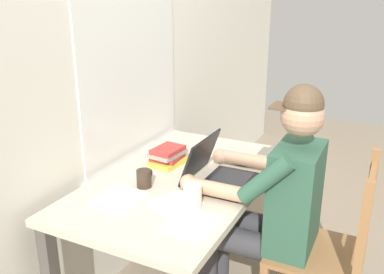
{
  "coord_description": "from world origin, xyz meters",
  "views": [
    {
      "loc": [
        -1.7,
        -0.9,
        1.61
      ],
      "look_at": [
        0.02,
        -0.05,
        0.95
      ],
      "focal_mm": 38.69,
      "sensor_mm": 36.0,
      "label": 1
    }
  ],
  "objects_px": {
    "seated_person": "(272,198)",
    "laptop": "(217,172)",
    "computer_mouse": "(243,161)",
    "desk": "(182,194)",
    "book_stack_main": "(168,156)",
    "coffee_mug_white": "(193,196)",
    "landscape_photo_print": "(173,147)",
    "coffee_mug_dark": "(144,178)",
    "wooden_chair": "(328,254)"
  },
  "relations": [
    {
      "from": "laptop",
      "to": "landscape_photo_print",
      "type": "height_order",
      "value": "laptop"
    },
    {
      "from": "wooden_chair",
      "to": "computer_mouse",
      "type": "relative_size",
      "value": 9.49
    },
    {
      "from": "computer_mouse",
      "to": "coffee_mug_dark",
      "type": "xyz_separation_m",
      "value": [
        -0.48,
        0.33,
        0.03
      ]
    },
    {
      "from": "seated_person",
      "to": "laptop",
      "type": "relative_size",
      "value": 3.8
    },
    {
      "from": "wooden_chair",
      "to": "coffee_mug_dark",
      "type": "xyz_separation_m",
      "value": [
        -0.23,
        0.85,
        0.31
      ]
    },
    {
      "from": "desk",
      "to": "wooden_chair",
      "type": "xyz_separation_m",
      "value": [
        0.05,
        -0.74,
        -0.17
      ]
    },
    {
      "from": "wooden_chair",
      "to": "laptop",
      "type": "relative_size",
      "value": 2.88
    },
    {
      "from": "computer_mouse",
      "to": "desk",
      "type": "bearing_deg",
      "value": 144.66
    },
    {
      "from": "computer_mouse",
      "to": "seated_person",
      "type": "bearing_deg",
      "value": -135.94
    },
    {
      "from": "desk",
      "to": "coffee_mug_white",
      "type": "bearing_deg",
      "value": -143.44
    },
    {
      "from": "wooden_chair",
      "to": "laptop",
      "type": "bearing_deg",
      "value": 92.6
    },
    {
      "from": "wooden_chair",
      "to": "coffee_mug_dark",
      "type": "relative_size",
      "value": 8.62
    },
    {
      "from": "book_stack_main",
      "to": "seated_person",
      "type": "bearing_deg",
      "value": -96.36
    },
    {
      "from": "book_stack_main",
      "to": "landscape_photo_print",
      "type": "distance_m",
      "value": 0.27
    },
    {
      "from": "desk",
      "to": "computer_mouse",
      "type": "height_order",
      "value": "computer_mouse"
    },
    {
      "from": "wooden_chair",
      "to": "computer_mouse",
      "type": "height_order",
      "value": "wooden_chair"
    },
    {
      "from": "seated_person",
      "to": "computer_mouse",
      "type": "height_order",
      "value": "seated_person"
    },
    {
      "from": "seated_person",
      "to": "desk",
      "type": "bearing_deg",
      "value": 96.79
    },
    {
      "from": "computer_mouse",
      "to": "wooden_chair",
      "type": "bearing_deg",
      "value": -115.61
    },
    {
      "from": "wooden_chair",
      "to": "book_stack_main",
      "type": "xyz_separation_m",
      "value": [
        0.07,
        0.89,
        0.31
      ]
    },
    {
      "from": "coffee_mug_white",
      "to": "desk",
      "type": "bearing_deg",
      "value": 36.56
    },
    {
      "from": "desk",
      "to": "computer_mouse",
      "type": "bearing_deg",
      "value": -35.34
    },
    {
      "from": "seated_person",
      "to": "laptop",
      "type": "distance_m",
      "value": 0.29
    },
    {
      "from": "book_stack_main",
      "to": "landscape_photo_print",
      "type": "bearing_deg",
      "value": 23.0
    },
    {
      "from": "laptop",
      "to": "wooden_chair",
      "type": "bearing_deg",
      "value": -87.4
    },
    {
      "from": "computer_mouse",
      "to": "coffee_mug_dark",
      "type": "relative_size",
      "value": 0.91
    },
    {
      "from": "wooden_chair",
      "to": "coffee_mug_white",
      "type": "relative_size",
      "value": 7.87
    },
    {
      "from": "laptop",
      "to": "computer_mouse",
      "type": "xyz_separation_m",
      "value": [
        0.28,
        -0.04,
        -0.04
      ]
    },
    {
      "from": "computer_mouse",
      "to": "coffee_mug_white",
      "type": "bearing_deg",
      "value": 176.86
    },
    {
      "from": "seated_person",
      "to": "wooden_chair",
      "type": "height_order",
      "value": "seated_person"
    },
    {
      "from": "coffee_mug_white",
      "to": "landscape_photo_print",
      "type": "height_order",
      "value": "coffee_mug_white"
    },
    {
      "from": "desk",
      "to": "coffee_mug_dark",
      "type": "relative_size",
      "value": 12.01
    },
    {
      "from": "desk",
      "to": "laptop",
      "type": "relative_size",
      "value": 4.01
    },
    {
      "from": "coffee_mug_white",
      "to": "coffee_mug_dark",
      "type": "height_order",
      "value": "coffee_mug_white"
    },
    {
      "from": "laptop",
      "to": "landscape_photo_print",
      "type": "xyz_separation_m",
      "value": [
        0.34,
        0.44,
        -0.05
      ]
    },
    {
      "from": "wooden_chair",
      "to": "landscape_photo_print",
      "type": "xyz_separation_m",
      "value": [
        0.31,
        1.0,
        0.26
      ]
    },
    {
      "from": "computer_mouse",
      "to": "landscape_photo_print",
      "type": "relative_size",
      "value": 0.77
    },
    {
      "from": "coffee_mug_dark",
      "to": "book_stack_main",
      "type": "distance_m",
      "value": 0.3
    },
    {
      "from": "laptop",
      "to": "computer_mouse",
      "type": "bearing_deg",
      "value": -7.32
    },
    {
      "from": "desk",
      "to": "coffee_mug_dark",
      "type": "distance_m",
      "value": 0.25
    },
    {
      "from": "wooden_chair",
      "to": "coffee_mug_dark",
      "type": "distance_m",
      "value": 0.94
    },
    {
      "from": "laptop",
      "to": "landscape_photo_print",
      "type": "relative_size",
      "value": 2.54
    },
    {
      "from": "desk",
      "to": "wooden_chair",
      "type": "distance_m",
      "value": 0.76
    },
    {
      "from": "wooden_chair",
      "to": "computer_mouse",
      "type": "distance_m",
      "value": 0.64
    },
    {
      "from": "desk",
      "to": "book_stack_main",
      "type": "relative_size",
      "value": 6.21
    },
    {
      "from": "landscape_photo_print",
      "to": "wooden_chair",
      "type": "bearing_deg",
      "value": -87.65
    },
    {
      "from": "desk",
      "to": "seated_person",
      "type": "relative_size",
      "value": 1.05
    },
    {
      "from": "coffee_mug_white",
      "to": "book_stack_main",
      "type": "xyz_separation_m",
      "value": [
        0.37,
        0.34,
        -0.01
      ]
    },
    {
      "from": "laptop",
      "to": "seated_person",
      "type": "bearing_deg",
      "value": -84.78
    },
    {
      "from": "laptop",
      "to": "computer_mouse",
      "type": "relative_size",
      "value": 3.3
    }
  ]
}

